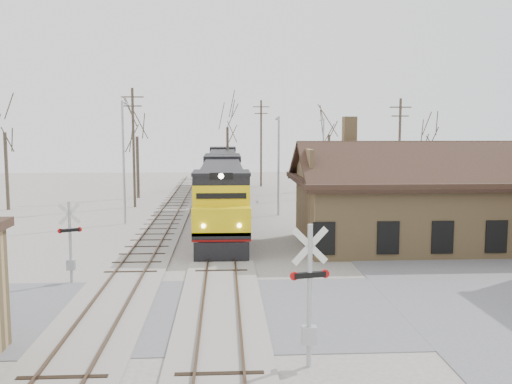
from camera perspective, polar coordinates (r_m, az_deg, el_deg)
ground at (r=23.06m, az=-3.55°, el=-11.83°), size 140.00×140.00×0.00m
road at (r=23.05m, az=-3.55°, el=-11.79°), size 60.00×9.00×0.03m
track_main at (r=37.58m, az=-3.41°, el=-4.52°), size 3.40×90.00×0.24m
track_siding at (r=37.87m, az=-10.26°, el=-4.53°), size 3.40×90.00×0.24m
depot at (r=36.21m, az=15.88°, el=-1.42°), size 15.20×9.31×7.90m
locomotive_lead at (r=40.28m, az=-3.42°, el=-0.26°), size 3.21×21.48×4.77m
locomotive_trailing at (r=61.95m, az=-3.35°, el=2.11°), size 3.21×21.48×4.52m
crossbuck_near at (r=17.50m, az=5.37°, el=-10.84°), size 1.24×0.36×4.39m
crossbuck_far at (r=27.93m, az=-18.08°, el=-5.02°), size 1.03×0.53×3.85m
streetlight_a at (r=43.66m, az=-13.08°, el=3.58°), size 0.25×2.04×9.21m
streetlight_b at (r=46.88m, az=2.26°, el=3.24°), size 0.25×2.04×8.11m
streetlight_c at (r=59.42m, az=6.72°, el=3.91°), size 0.25×2.04×8.15m
utility_pole_a at (r=52.61m, az=-12.15°, el=4.56°), size 2.00×0.24×10.72m
utility_pole_b at (r=69.67m, az=0.51°, el=5.05°), size 2.00×0.24×10.49m
utility_pole_c at (r=54.03m, az=14.14°, el=4.09°), size 2.00×0.24×9.85m
tree_a at (r=54.37m, az=-23.89°, el=6.66°), size 4.54×4.54×11.12m
tree_b at (r=59.48m, az=-11.84°, el=6.44°), size 4.20×4.20×10.29m
tree_c at (r=69.05m, az=-2.88°, el=7.48°), size 4.83×4.83×11.84m
tree_d at (r=66.34m, az=7.33°, el=6.61°), size 4.26×4.26×10.43m
tree_e at (r=64.47m, az=17.01°, el=5.43°), size 3.65×3.65×8.93m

